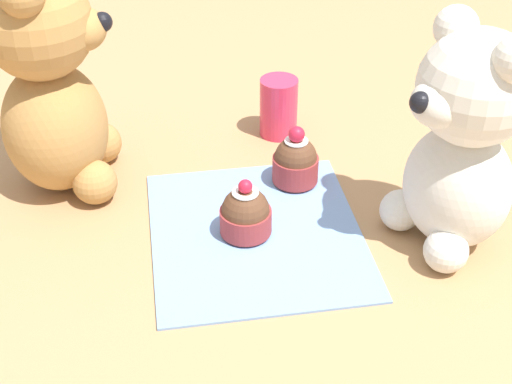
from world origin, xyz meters
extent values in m
plane|color=tan|center=(0.00, 0.00, 0.00)|extent=(4.00, 4.00, 0.00)
cube|color=#7A9ED1|center=(0.00, 0.00, 0.00)|extent=(0.26, 0.23, 0.01)
ellipsoid|color=silver|center=(0.04, 0.20, 0.07)|extent=(0.14, 0.14, 0.13)
sphere|color=silver|center=(0.04, 0.20, 0.18)|extent=(0.11, 0.11, 0.11)
ellipsoid|color=silver|center=(0.05, 0.16, 0.17)|extent=(0.07, 0.06, 0.04)
sphere|color=black|center=(0.06, 0.14, 0.18)|extent=(0.02, 0.02, 0.02)
sphere|color=silver|center=(0.00, 0.19, 0.22)|extent=(0.04, 0.04, 0.04)
sphere|color=silver|center=(0.01, 0.16, 0.02)|extent=(0.05, 0.05, 0.05)
sphere|color=silver|center=(0.09, 0.18, 0.02)|extent=(0.05, 0.05, 0.05)
ellipsoid|color=#B78447|center=(-0.14, -0.21, 0.08)|extent=(0.14, 0.13, 0.15)
sphere|color=#B78447|center=(-0.14, -0.21, 0.20)|extent=(0.12, 0.12, 0.12)
ellipsoid|color=#B78447|center=(-0.13, -0.16, 0.19)|extent=(0.06, 0.05, 0.05)
sphere|color=black|center=(-0.13, -0.14, 0.20)|extent=(0.02, 0.02, 0.02)
sphere|color=#B78447|center=(-0.09, -0.17, 0.03)|extent=(0.05, 0.05, 0.05)
sphere|color=#B78447|center=(-0.18, -0.17, 0.03)|extent=(0.05, 0.05, 0.05)
cylinder|color=#993333|center=(-0.09, 0.06, 0.02)|extent=(0.05, 0.05, 0.03)
sphere|color=brown|center=(-0.09, 0.06, 0.04)|extent=(0.05, 0.05, 0.05)
cylinder|color=white|center=(-0.09, 0.06, 0.06)|extent=(0.03, 0.03, 0.00)
sphere|color=red|center=(-0.09, 0.06, 0.07)|extent=(0.02, 0.02, 0.02)
cylinder|color=#993333|center=(0.00, -0.01, 0.02)|extent=(0.06, 0.06, 0.03)
sphere|color=brown|center=(0.00, -0.01, 0.03)|extent=(0.05, 0.05, 0.05)
cylinder|color=white|center=(0.00, -0.01, 0.06)|extent=(0.03, 0.03, 0.00)
sphere|color=red|center=(0.00, -0.01, 0.06)|extent=(0.02, 0.02, 0.02)
cylinder|color=#DB3356|center=(-0.21, 0.06, 0.04)|extent=(0.05, 0.05, 0.08)
camera|label=1|loc=(0.60, -0.10, 0.49)|focal=50.00mm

